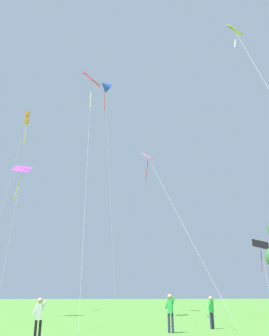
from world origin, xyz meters
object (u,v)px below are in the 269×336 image
object	(u,v)px
kite_blue_delta	(105,86)
person_with_spool	(170,309)
kite_yellow_diamond	(238,38)
person_in_blue_jacket	(39,315)
kite_orange_box	(27,119)
kite_red_high	(91,86)
kite_purple_streamer	(21,176)
kite_black_large	(261,249)
person_foreground_watcher	(211,309)
kite_pink_low	(150,165)

from	to	relation	value
kite_blue_delta	person_with_spool	bearing A→B (deg)	-82.46
kite_yellow_diamond	person_in_blue_jacket	xyz separation A→B (m)	(-9.63, -0.20, -14.35)
kite_orange_box	kite_red_high	size ratio (longest dim) A/B	1.09
kite_purple_streamer	kite_black_large	size ratio (longest dim) A/B	1.68
kite_purple_streamer	person_in_blue_jacket	bearing A→B (deg)	-74.79
kite_purple_streamer	person_in_blue_jacket	world-z (taller)	kite_purple_streamer
kite_red_high	person_in_blue_jacket	bearing A→B (deg)	-95.85
kite_yellow_diamond	kite_purple_streamer	bearing A→B (deg)	130.72
kite_black_large	person_with_spool	distance (m)	26.24
person_with_spool	kite_black_large	bearing A→B (deg)	52.62
kite_red_high	kite_purple_streamer	distance (m)	10.79
kite_yellow_diamond	person_foreground_watcher	world-z (taller)	kite_yellow_diamond
kite_black_large	person_with_spool	size ratio (longest dim) A/B	4.56
person_foreground_watcher	kite_yellow_diamond	bearing A→B (deg)	-75.29
kite_blue_delta	kite_purple_streamer	bearing A→B (deg)	-140.67
kite_black_large	person_foreground_watcher	world-z (taller)	kite_black_large
person_foreground_watcher	person_in_blue_jacket	bearing A→B (deg)	-151.55
kite_purple_streamer	person_with_spool	xyz separation A→B (m)	(10.35, -13.79, -10.91)
kite_purple_streamer	person_with_spool	bearing A→B (deg)	-53.09
kite_pink_low	kite_blue_delta	xyz separation A→B (m)	(-3.71, 10.00, 14.08)
kite_pink_low	kite_black_large	distance (m)	18.68
kite_pink_low	kite_black_large	bearing A→B (deg)	35.31
kite_red_high	person_in_blue_jacket	size ratio (longest dim) A/B	14.31
kite_black_large	kite_blue_delta	bearing A→B (deg)	-179.11
kite_orange_box	person_with_spool	size ratio (longest dim) A/B	14.20
kite_orange_box	person_foreground_watcher	distance (m)	35.54
kite_pink_low	kite_red_high	bearing A→B (deg)	164.42
kite_black_large	person_with_spool	bearing A→B (deg)	-127.38
kite_orange_box	person_in_blue_jacket	distance (m)	36.21
kite_orange_box	kite_purple_streamer	xyz separation A→B (m)	(2.19, -10.95, -11.44)
kite_pink_low	kite_black_large	world-z (taller)	kite_pink_low
kite_yellow_diamond	person_in_blue_jacket	distance (m)	17.29
kite_blue_delta	person_foreground_watcher	xyz separation A→B (m)	(5.31, -18.36, -25.39)
kite_pink_low	kite_purple_streamer	size ratio (longest dim) A/B	1.03
kite_yellow_diamond	person_with_spool	world-z (taller)	kite_yellow_diamond
kite_orange_box	kite_purple_streamer	size ratio (longest dim) A/B	1.86
kite_orange_box	kite_yellow_diamond	world-z (taller)	kite_orange_box
kite_red_high	person_foreground_watcher	bearing A→B (deg)	-54.66
person_foreground_watcher	kite_black_large	bearing A→B (deg)	55.29
kite_blue_delta	kite_orange_box	bearing A→B (deg)	154.83
kite_pink_low	person_in_blue_jacket	size ratio (longest dim) A/B	8.63
kite_pink_low	kite_purple_streamer	bearing A→B (deg)	162.04
kite_black_large	person_in_blue_jacket	bearing A→B (deg)	-132.63
kite_pink_low	person_in_blue_jacket	xyz separation A→B (m)	(-6.87, -12.96, -11.33)
kite_orange_box	kite_black_large	world-z (taller)	kite_orange_box
kite_red_high	person_foreground_watcher	xyz separation A→B (m)	(7.00, -9.87, -19.67)
kite_pink_low	kite_black_large	xyz separation A→B (m)	(14.52, 10.28, -5.69)
kite_pink_low	kite_purple_streamer	distance (m)	11.99
kite_purple_streamer	person_in_blue_jacket	xyz separation A→B (m)	(4.53, -16.65, -11.00)
kite_purple_streamer	person_with_spool	distance (m)	20.41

